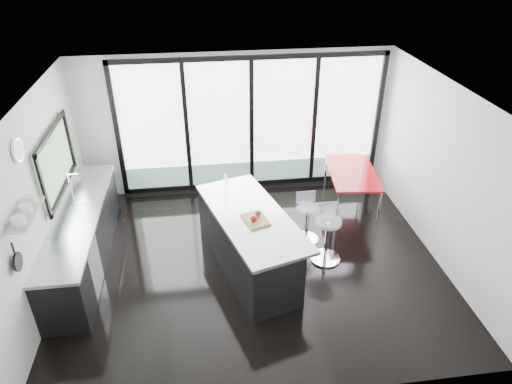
{
  "coord_description": "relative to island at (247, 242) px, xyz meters",
  "views": [
    {
      "loc": [
        -0.72,
        -5.77,
        4.8
      ],
      "look_at": [
        0.1,
        0.3,
        1.15
      ],
      "focal_mm": 32.0,
      "sensor_mm": 36.0,
      "label": 1
    }
  ],
  "objects": [
    {
      "name": "floor",
      "position": [
        0.1,
        0.1,
        -0.5
      ],
      "size": [
        6.0,
        5.0,
        0.0
      ],
      "primitive_type": "cube",
      "color": "black",
      "rests_on": "ground"
    },
    {
      "name": "ceiling",
      "position": [
        0.1,
        0.1,
        2.3
      ],
      "size": [
        6.0,
        5.0,
        0.0
      ],
      "primitive_type": "cube",
      "color": "white",
      "rests_on": "wall_back"
    },
    {
      "name": "wall_back",
      "position": [
        0.37,
        2.56,
        0.77
      ],
      "size": [
        6.0,
        0.09,
        2.8
      ],
      "color": "silver",
      "rests_on": "ground"
    },
    {
      "name": "wall_front",
      "position": [
        0.1,
        -2.4,
        0.9
      ],
      "size": [
        6.0,
        0.0,
        2.8
      ],
      "primitive_type": "cube",
      "color": "silver",
      "rests_on": "ground"
    },
    {
      "name": "wall_left",
      "position": [
        -2.88,
        0.37,
        1.07
      ],
      "size": [
        0.26,
        5.0,
        2.8
      ],
      "color": "silver",
      "rests_on": "ground"
    },
    {
      "name": "wall_right",
      "position": [
        3.1,
        0.1,
        0.9
      ],
      "size": [
        0.0,
        5.0,
        2.8
      ],
      "primitive_type": "cube",
      "color": "silver",
      "rests_on": "ground"
    },
    {
      "name": "counter_cabinets",
      "position": [
        -2.58,
        0.5,
        -0.03
      ],
      "size": [
        0.69,
        3.24,
        1.36
      ],
      "color": "black",
      "rests_on": "floor"
    },
    {
      "name": "island",
      "position": [
        0.0,
        0.0,
        0.0
      ],
      "size": [
        1.64,
        2.58,
        1.27
      ],
      "color": "black",
      "rests_on": "floor"
    },
    {
      "name": "bar_stool_near",
      "position": [
        1.29,
        0.02,
        -0.11
      ],
      "size": [
        0.49,
        0.49,
        0.77
      ],
      "primitive_type": "cylinder",
      "rotation": [
        0.0,
        0.0,
        0.01
      ],
      "color": "silver",
      "rests_on": "floor"
    },
    {
      "name": "bar_stool_far",
      "position": [
        1.1,
        0.58,
        -0.15
      ],
      "size": [
        0.46,
        0.46,
        0.69
      ],
      "primitive_type": "cylinder",
      "rotation": [
        0.0,
        0.0,
        0.06
      ],
      "color": "silver",
      "rests_on": "floor"
    },
    {
      "name": "red_table",
      "position": [
        2.16,
        1.5,
        -0.1
      ],
      "size": [
        1.01,
        1.56,
        0.79
      ],
      "primitive_type": "cube",
      "rotation": [
        0.0,
        0.0,
        -0.12
      ],
      "color": "maroon",
      "rests_on": "floor"
    }
  ]
}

